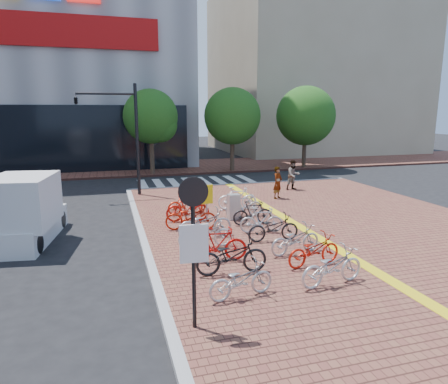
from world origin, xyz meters
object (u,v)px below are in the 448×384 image
object	(u,v)px
bike_1	(232,256)
bike_9	(314,250)
bike_2	(218,244)
bike_11	(273,228)
bike_4	(205,223)
pedestrian_b	(293,175)
bike_8	(332,267)
bike_13	(253,213)
bike_14	(244,205)
bike_0	(241,280)
bike_12	(261,220)
bike_7	(186,204)
pedestrian_a	(278,183)
yellow_sign	(207,198)
bike_6	(188,208)
traffic_light_pole	(110,119)
utility_box	(234,207)
bike_3	(205,234)
notice_sign	(194,235)
bike_15	(237,198)
box_truck	(24,210)
bike_10	(295,239)
bike_5	(191,216)

from	to	relation	value
bike_1	bike_9	size ratio (longest dim) A/B	1.12
bike_2	bike_11	size ratio (longest dim) A/B	0.98
bike_4	pedestrian_b	size ratio (longest dim) A/B	1.17
bike_8	bike_13	size ratio (longest dim) A/B	1.18
bike_11	bike_14	size ratio (longest dim) A/B	1.09
bike_0	bike_12	xyz separation A→B (m)	(2.39, 4.72, 0.04)
bike_7	bike_9	xyz separation A→B (m)	(2.46, -6.83, -0.01)
pedestrian_a	yellow_sign	xyz separation A→B (m)	(-4.76, -4.14, 0.35)
bike_6	bike_4	bearing A→B (deg)	-173.21
bike_0	traffic_light_pole	bearing A→B (deg)	1.72
bike_7	bike_8	distance (m)	8.46
pedestrian_a	pedestrian_b	xyz separation A→B (m)	(1.80, 1.88, 0.02)
bike_7	pedestrian_a	bearing A→B (deg)	-74.65
bike_11	bike_1	bearing A→B (deg)	138.19
bike_7	yellow_sign	bearing A→B (deg)	-174.52
pedestrian_a	utility_box	distance (m)	4.68
bike_3	traffic_light_pole	world-z (taller)	traffic_light_pole
notice_sign	bike_15	bearing A→B (deg)	66.81
bike_15	utility_box	xyz separation A→B (m)	(-0.65, -1.47, -0.01)
bike_11	bike_12	size ratio (longest dim) A/B	1.12
bike_13	traffic_light_pole	xyz separation A→B (m)	(-5.17, 7.23, 3.53)
bike_15	bike_14	bearing A→B (deg)	-175.20
yellow_sign	bike_4	bearing A→B (deg)	-107.89
bike_3	traffic_light_pole	distance (m)	10.34
traffic_light_pole	bike_11	bearing A→B (deg)	-61.08
bike_13	pedestrian_b	size ratio (longest dim) A/B	0.95
bike_6	pedestrian_b	bearing A→B (deg)	-52.76
bike_8	box_truck	bearing A→B (deg)	42.51
utility_box	bike_1	bearing A→B (deg)	-108.22
bike_4	bike_15	xyz separation A→B (m)	(2.38, 3.54, 0.01)
bike_4	bike_7	bearing A→B (deg)	-4.81
yellow_sign	notice_sign	bearing A→B (deg)	-105.98
bike_10	traffic_light_pole	distance (m)	12.45
bike_1	bike_4	bearing A→B (deg)	1.49
traffic_light_pole	box_truck	distance (m)	7.76
bike_3	pedestrian_a	distance (m)	8.28
bike_6	bike_14	distance (m)	2.43
bike_15	bike_7	bearing A→B (deg)	103.59
bike_1	bike_11	bearing A→B (deg)	-41.71
bike_0	bike_8	xyz separation A→B (m)	(2.48, 0.02, 0.05)
bike_5	utility_box	world-z (taller)	utility_box
bike_1	traffic_light_pole	distance (m)	12.49
bike_11	box_truck	xyz separation A→B (m)	(-8.30, 2.90, 0.53)
bike_4	bike_6	distance (m)	2.29
bike_8	traffic_light_pole	distance (m)	14.47
yellow_sign	bike_9	bearing A→B (deg)	-65.78
bike_9	yellow_sign	distance (m)	5.06
yellow_sign	bike_14	bearing A→B (deg)	31.59
bike_2	traffic_light_pole	bearing A→B (deg)	22.04
bike_11	bike_13	distance (m)	2.10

